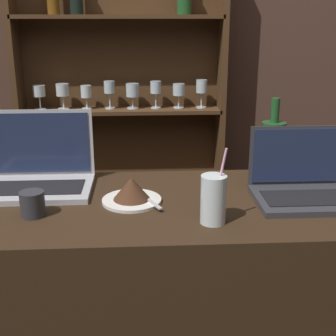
# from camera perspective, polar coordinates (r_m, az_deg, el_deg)

# --- Properties ---
(back_wall) EXTENTS (7.00, 0.06, 2.70)m
(back_wall) POSITION_cam_1_polar(r_m,az_deg,el_deg) (2.65, -4.41, 13.48)
(back_wall) COLOR #4C3328
(back_wall) RESTS_ON ground_plane
(back_shelf) EXTENTS (1.11, 0.18, 1.94)m
(back_shelf) POSITION_cam_1_polar(r_m,az_deg,el_deg) (2.62, -5.63, 6.11)
(back_shelf) COLOR #472D19
(back_shelf) RESTS_ON ground_plane
(laptop_near) EXTENTS (0.35, 0.25, 0.25)m
(laptop_near) POSITION_cam_1_polar(r_m,az_deg,el_deg) (1.62, -15.37, -0.47)
(laptop_near) COLOR #ADADB2
(laptop_near) RESTS_ON bar_counter
(laptop_far) EXTENTS (0.31, 0.24, 0.22)m
(laptop_far) POSITION_cam_1_polar(r_m,az_deg,el_deg) (1.54, 16.03, -1.92)
(laptop_far) COLOR #333338
(laptop_far) RESTS_ON bar_counter
(cake_plate) EXTENTS (0.19, 0.19, 0.08)m
(cake_plate) POSITION_cam_1_polar(r_m,az_deg,el_deg) (1.45, -4.46, -2.90)
(cake_plate) COLOR silver
(cake_plate) RESTS_ON bar_counter
(water_glass) EXTENTS (0.07, 0.07, 0.22)m
(water_glass) POSITION_cam_1_polar(r_m,az_deg,el_deg) (1.30, 5.55, -3.81)
(water_glass) COLOR silver
(water_glass) RESTS_ON bar_counter
(wine_bottle_green) EXTENTS (0.08, 0.08, 0.29)m
(wine_bottle_green) POSITION_cam_1_polar(r_m,az_deg,el_deg) (1.64, 12.59, 2.07)
(wine_bottle_green) COLOR #1E4C23
(wine_bottle_green) RESTS_ON bar_counter
(coffee_cup) EXTENTS (0.07, 0.07, 0.07)m
(coffee_cup) POSITION_cam_1_polar(r_m,az_deg,el_deg) (1.41, -16.20, -4.22)
(coffee_cup) COLOR #2D2D33
(coffee_cup) RESTS_ON bar_counter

